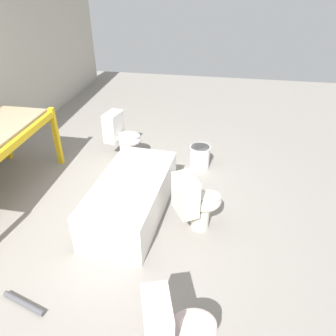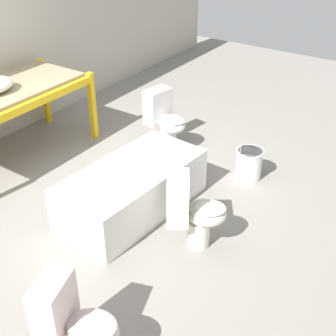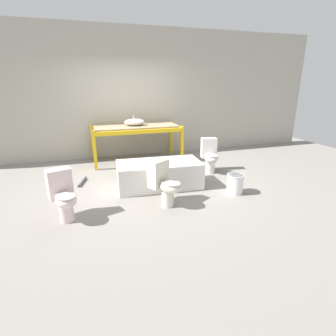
{
  "view_description": "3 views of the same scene",
  "coord_description": "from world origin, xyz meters",
  "px_view_note": "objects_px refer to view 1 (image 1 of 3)",
  "views": [
    {
      "loc": [
        -2.82,
        -1.51,
        2.61
      ],
      "look_at": [
        0.35,
        -0.95,
        0.58
      ],
      "focal_mm": 35.0,
      "sensor_mm": 36.0,
      "label": 1
    },
    {
      "loc": [
        -2.86,
        -3.01,
        2.87
      ],
      "look_at": [
        0.24,
        -0.92,
        0.58
      ],
      "focal_mm": 50.0,
      "sensor_mm": 36.0,
      "label": 2
    },
    {
      "loc": [
        -1.09,
        -5.02,
        1.91
      ],
      "look_at": [
        0.19,
        -0.99,
        0.51
      ],
      "focal_mm": 28.0,
      "sensor_mm": 36.0,
      "label": 3
    }
  ],
  "objects_px": {
    "toilet_far": "(122,135)",
    "bucket_white": "(200,157)",
    "toilet_extra": "(176,330)",
    "bathtub_main": "(131,195)",
    "toilet_near": "(196,202)"
  },
  "relations": [
    {
      "from": "bathtub_main",
      "to": "bucket_white",
      "type": "height_order",
      "value": "bathtub_main"
    },
    {
      "from": "bathtub_main",
      "to": "toilet_extra",
      "type": "relative_size",
      "value": 2.18
    },
    {
      "from": "toilet_far",
      "to": "bucket_white",
      "type": "distance_m",
      "value": 1.22
    },
    {
      "from": "bathtub_main",
      "to": "toilet_far",
      "type": "distance_m",
      "value": 1.39
    },
    {
      "from": "toilet_extra",
      "to": "bucket_white",
      "type": "distance_m",
      "value": 2.85
    },
    {
      "from": "toilet_near",
      "to": "toilet_far",
      "type": "distance_m",
      "value": 1.91
    },
    {
      "from": "bathtub_main",
      "to": "bucket_white",
      "type": "bearing_deg",
      "value": -26.5
    },
    {
      "from": "toilet_far",
      "to": "bucket_white",
      "type": "height_order",
      "value": "toilet_far"
    },
    {
      "from": "toilet_near",
      "to": "bucket_white",
      "type": "bearing_deg",
      "value": -29.23
    },
    {
      "from": "toilet_far",
      "to": "bucket_white",
      "type": "relative_size",
      "value": 2.09
    },
    {
      "from": "toilet_far",
      "to": "toilet_extra",
      "type": "xyz_separation_m",
      "value": [
        -2.92,
        -1.28,
        0.0
      ]
    },
    {
      "from": "toilet_far",
      "to": "toilet_near",
      "type": "bearing_deg",
      "value": -126.39
    },
    {
      "from": "bathtub_main",
      "to": "toilet_near",
      "type": "relative_size",
      "value": 2.18
    },
    {
      "from": "toilet_far",
      "to": "toilet_extra",
      "type": "relative_size",
      "value": 1.0
    },
    {
      "from": "bathtub_main",
      "to": "toilet_near",
      "type": "bearing_deg",
      "value": -95.55
    }
  ]
}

